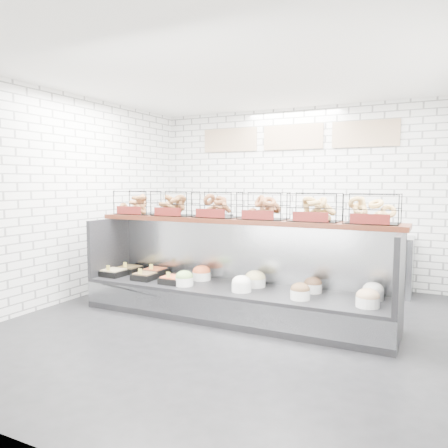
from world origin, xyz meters
The scene contains 5 objects.
ground centered at (0.00, 0.00, 0.00)m, with size 5.50×5.50×0.00m, color black.
room_shell centered at (0.00, 0.60, 2.06)m, with size 5.02×5.51×3.01m.
display_case centered at (0.00, 0.35, 0.33)m, with size 4.00×0.90×1.20m.
bagel_shelf centered at (0.00, 0.52, 1.39)m, with size 4.10×0.50×0.40m.
prep_counter centered at (0.00, 2.43, 0.47)m, with size 4.00×0.60×1.20m.
Camera 1 is at (2.33, -4.62, 1.73)m, focal length 35.00 mm.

